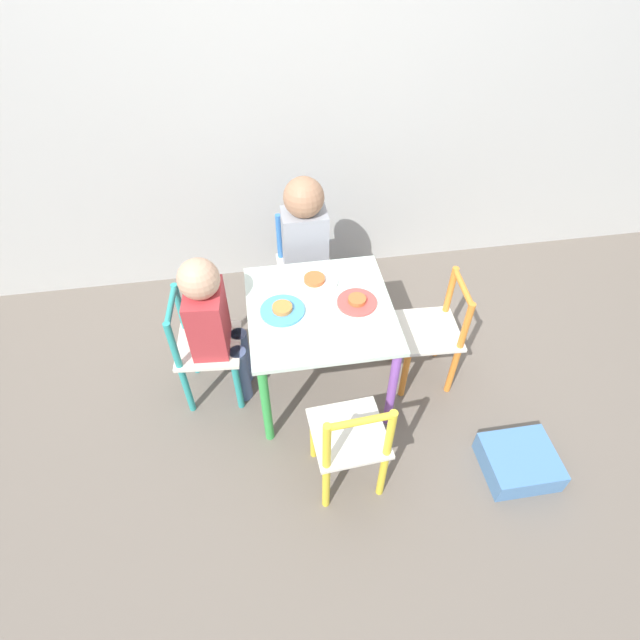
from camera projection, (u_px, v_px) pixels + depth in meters
ground_plane at (320, 382)px, 2.29m from camera, size 6.00×6.00×0.00m
house_wall at (286, 6)px, 1.96m from camera, size 6.00×0.06×2.60m
kids_table at (320, 320)px, 2.00m from camera, size 0.57×0.57×0.48m
chair_teal at (204, 349)px, 2.08m from camera, size 0.28×0.28×0.54m
chair_blue at (305, 270)px, 2.43m from camera, size 0.26×0.26×0.54m
chair_orange at (432, 334)px, 2.14m from camera, size 0.27×0.27×0.54m
chair_yellow at (350, 442)px, 1.77m from camera, size 0.28×0.28×0.54m
child_left at (213, 320)px, 1.96m from camera, size 0.22×0.21×0.73m
child_back at (305, 241)px, 2.24m from camera, size 0.20×0.22×0.79m
plate_left at (282, 310)px, 1.93m from camera, size 0.17×0.17×0.03m
plate_back at (314, 281)px, 2.05m from camera, size 0.19×0.19×0.03m
plate_right at (357, 302)px, 1.96m from camera, size 0.16×0.16×0.03m
storage_bin at (519, 462)px, 1.95m from camera, size 0.27×0.24×0.10m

